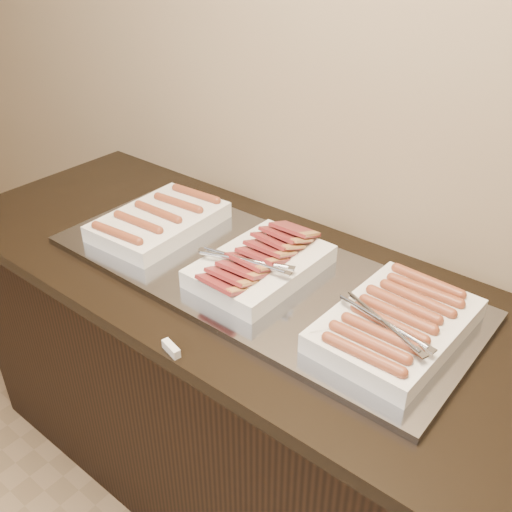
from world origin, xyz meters
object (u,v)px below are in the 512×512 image
(warming_tray, at_px, (255,274))
(dish_left, at_px, (159,221))
(dish_center, at_px, (260,264))
(counter, at_px, (254,394))
(dish_right, at_px, (396,323))

(warming_tray, relative_size, dish_left, 3.01)
(dish_center, bearing_deg, counter, 172.61)
(warming_tray, relative_size, dish_center, 3.07)
(dish_left, bearing_deg, dish_center, -3.37)
(dish_center, xyz_separation_m, dish_right, (0.40, 0.00, -0.00))
(dish_right, bearing_deg, dish_center, -177.97)
(warming_tray, xyz_separation_m, dish_left, (-0.38, 0.00, 0.04))
(counter, distance_m, warming_tray, 0.46)
(warming_tray, distance_m, dish_left, 0.38)
(dish_left, relative_size, dish_center, 1.02)
(counter, height_order, dish_right, dish_right)
(counter, xyz_separation_m, warming_tray, (0.01, 0.00, 0.46))
(counter, xyz_separation_m, dish_center, (0.03, -0.00, 0.50))
(warming_tray, bearing_deg, dish_right, -0.44)
(dish_center, bearing_deg, warming_tray, 169.99)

